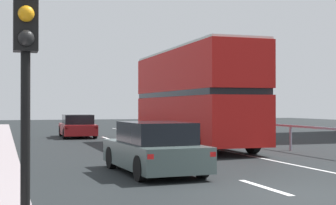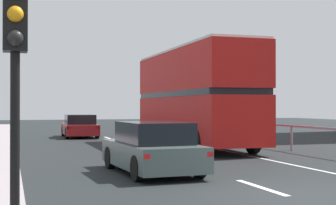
{
  "view_description": "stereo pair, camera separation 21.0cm",
  "coord_description": "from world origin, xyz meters",
  "px_view_note": "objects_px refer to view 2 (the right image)",
  "views": [
    {
      "loc": [
        -5.59,
        -9.14,
        1.83
      ],
      "look_at": [
        0.17,
        8.49,
        1.97
      ],
      "focal_mm": 53.82,
      "sensor_mm": 36.0,
      "label": 1
    },
    {
      "loc": [
        -5.39,
        -9.21,
        1.83
      ],
      "look_at": [
        0.17,
        8.49,
        1.97
      ],
      "focal_mm": 53.82,
      "sensor_mm": 36.0,
      "label": 2
    }
  ],
  "objects_px": {
    "traffic_signal_pole": "(15,45)",
    "double_decker_bus_red": "(194,95)",
    "hatchback_car_near": "(152,149)",
    "sedan_car_ahead": "(80,126)"
  },
  "relations": [
    {
      "from": "hatchback_car_near",
      "to": "traffic_signal_pole",
      "type": "xyz_separation_m",
      "value": [
        -3.65,
        -6.61,
        1.93
      ]
    },
    {
      "from": "sedan_car_ahead",
      "to": "traffic_signal_pole",
      "type": "bearing_deg",
      "value": -97.68
    },
    {
      "from": "hatchback_car_near",
      "to": "sedan_car_ahead",
      "type": "height_order",
      "value": "hatchback_car_near"
    },
    {
      "from": "traffic_signal_pole",
      "to": "sedan_car_ahead",
      "type": "height_order",
      "value": "traffic_signal_pole"
    },
    {
      "from": "traffic_signal_pole",
      "to": "sedan_car_ahead",
      "type": "bearing_deg",
      "value": 80.55
    },
    {
      "from": "hatchback_car_near",
      "to": "traffic_signal_pole",
      "type": "relative_size",
      "value": 1.3
    },
    {
      "from": "double_decker_bus_red",
      "to": "traffic_signal_pole",
      "type": "relative_size",
      "value": 3.13
    },
    {
      "from": "double_decker_bus_red",
      "to": "sedan_car_ahead",
      "type": "distance_m",
      "value": 9.67
    },
    {
      "from": "traffic_signal_pole",
      "to": "double_decker_bus_red",
      "type": "bearing_deg",
      "value": 61.69
    },
    {
      "from": "hatchback_car_near",
      "to": "traffic_signal_pole",
      "type": "bearing_deg",
      "value": -121.78
    }
  ]
}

